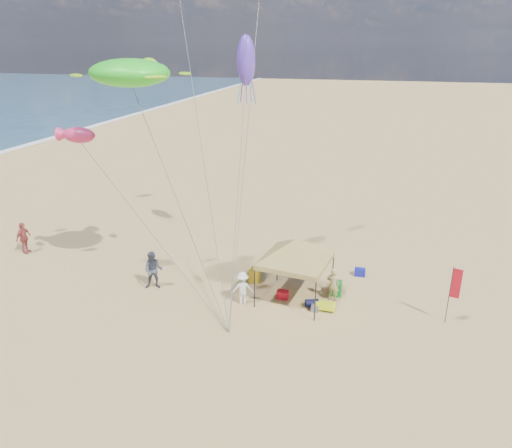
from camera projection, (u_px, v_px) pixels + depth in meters
The scene contains 18 objects.
ground at pixel (237, 342), 19.31m from camera, with size 280.00×280.00×0.00m, color tan.
canopy_tent at pixel (296, 241), 21.48m from camera, with size 5.68×5.68×3.54m.
feather_flag at pixel (454, 286), 19.95m from camera, with size 0.40×0.14×2.66m.
cooler_red at pixel (283, 294), 22.54m from camera, with size 0.54×0.38×0.38m, color red.
cooler_blue at pixel (360, 272), 24.72m from camera, with size 0.54×0.38×0.38m, color #111690.
bag_navy at pixel (312, 303), 21.84m from camera, with size 0.36×0.36×0.60m, color black.
bag_orange at pixel (286, 260), 26.15m from camera, with size 0.36×0.36×0.60m, color #C7400B.
chair_green at pixel (336, 288), 22.79m from camera, with size 0.50×0.50×0.70m, color #167B24.
chair_yellow at pixel (255, 275), 24.06m from camera, with size 0.50×0.50×0.70m, color yellow.
crate_grey at pixel (315, 308), 21.48m from camera, with size 0.34×0.30×0.28m, color slate.
beach_cart at pixel (325, 306), 21.57m from camera, with size 0.90×0.50×0.24m, color #E9FF1C.
person_near_a at pixel (333, 284), 22.19m from camera, with size 0.59×0.39×1.62m, color tan.
person_near_b at pixel (153, 270), 23.20m from camera, with size 0.93×0.73×1.92m, color #3C4152.
person_near_c at pixel (243, 288), 21.86m from camera, with size 1.03×0.59×1.59m, color silver.
person_far_a at pixel (24, 238), 27.13m from camera, with size 1.08×0.45×1.84m, color #9E403C.
turtle_kite at pixel (129, 73), 19.15m from camera, with size 3.37×2.70×1.12m, color #26D122.
fish_kite at pixel (79, 135), 21.99m from camera, with size 1.64×0.82×0.73m, color #D52B60.
squid_kite at pixel (246, 60), 23.17m from camera, with size 0.92×0.92×2.39m, color #5835C8.
Camera 1 is at (4.95, -15.57, 11.38)m, focal length 33.57 mm.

